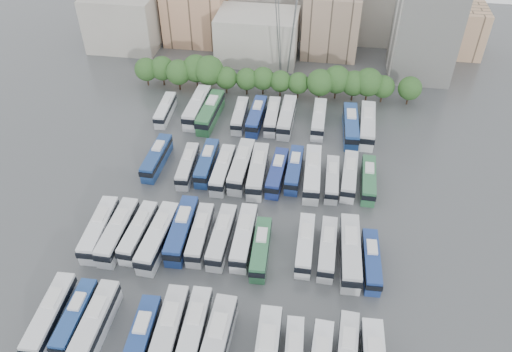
% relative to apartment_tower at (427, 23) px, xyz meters
% --- Properties ---
extents(ground, '(220.00, 220.00, 0.00)m').
position_rel_apartment_tower_xyz_m(ground, '(-34.00, -58.00, -13.00)').
color(ground, '#424447').
rests_on(ground, ground).
extents(tree_line, '(65.64, 7.85, 8.59)m').
position_rel_apartment_tower_xyz_m(tree_line, '(-34.65, -15.84, -8.54)').
color(tree_line, black).
rests_on(tree_line, ground).
extents(city_buildings, '(102.00, 35.00, 20.00)m').
position_rel_apartment_tower_xyz_m(city_buildings, '(-41.46, 13.86, -5.13)').
color(city_buildings, '#9E998E').
rests_on(city_buildings, ground).
extents(apartment_tower, '(14.00, 14.00, 26.00)m').
position_rel_apartment_tower_xyz_m(apartment_tower, '(0.00, 0.00, 0.00)').
color(apartment_tower, silver).
rests_on(apartment_tower, ground).
extents(electricity_pylon, '(9.00, 6.91, 33.83)m').
position_rel_apartment_tower_xyz_m(electricity_pylon, '(-32.00, -8.00, 5.66)').
color(electricity_pylon, slate).
rests_on(electricity_pylon, ground).
extents(bus_r0_s0, '(3.25, 12.47, 3.88)m').
position_rel_apartment_tower_xyz_m(bus_r0_s0, '(-55.43, -81.35, -11.10)').
color(bus_r0_s0, silver).
rests_on(bus_r0_s0, ground).
extents(bus_r0_s1, '(2.64, 11.11, 3.47)m').
position_rel_apartment_tower_xyz_m(bus_r0_s1, '(-52.11, -80.96, -11.30)').
color(bus_r0_s1, navy).
rests_on(bus_r0_s1, ground).
extents(bus_r0_s2, '(2.82, 12.66, 3.97)m').
position_rel_apartment_tower_xyz_m(bus_r0_s2, '(-48.94, -81.85, -11.05)').
color(bus_r0_s2, silver).
rests_on(bus_r0_s2, ground).
extents(bus_r0_s4, '(3.26, 12.38, 3.85)m').
position_rel_apartment_tower_xyz_m(bus_r0_s4, '(-42.16, -83.15, -11.11)').
color(bus_r0_s4, navy).
rests_on(bus_r0_s4, ground).
extents(bus_r0_s5, '(3.39, 13.37, 4.16)m').
position_rel_apartment_tower_xyz_m(bus_r0_s5, '(-38.91, -81.62, -10.96)').
color(bus_r0_s5, silver).
rests_on(bus_r0_s5, ground).
extents(bus_r0_s6, '(3.07, 12.52, 3.91)m').
position_rel_apartment_tower_xyz_m(bus_r0_s6, '(-35.70, -80.81, -11.08)').
color(bus_r0_s6, silver).
rests_on(bus_r0_s6, ground).
extents(bus_r0_s7, '(3.29, 13.67, 4.27)m').
position_rel_apartment_tower_xyz_m(bus_r0_s7, '(-32.38, -82.43, -10.90)').
color(bus_r0_s7, silver).
rests_on(bus_r0_s7, ground).
extents(bus_r1_s0, '(3.33, 12.58, 3.91)m').
position_rel_apartment_tower_xyz_m(bus_r1_s0, '(-55.30, -64.94, -11.08)').
color(bus_r1_s0, white).
rests_on(bus_r1_s0, ground).
extents(bus_r1_s1, '(2.88, 12.73, 3.99)m').
position_rel_apartment_tower_xyz_m(bus_r1_s1, '(-52.14, -65.02, -11.04)').
color(bus_r1_s1, silver).
rests_on(bus_r1_s1, ground).
extents(bus_r1_s2, '(3.12, 11.83, 3.68)m').
position_rel_apartment_tower_xyz_m(bus_r1_s2, '(-48.92, -64.50, -11.19)').
color(bus_r1_s2, silver).
rests_on(bus_r1_s2, ground).
extents(bus_r1_s3, '(3.53, 13.28, 4.13)m').
position_rel_apartment_tower_xyz_m(bus_r1_s3, '(-45.43, -65.29, -10.97)').
color(bus_r1_s3, silver).
rests_on(bus_r1_s3, ground).
extents(bus_r1_s4, '(3.17, 13.01, 4.06)m').
position_rel_apartment_tower_xyz_m(bus_r1_s4, '(-42.19, -63.15, -11.01)').
color(bus_r1_s4, navy).
rests_on(bus_r1_s4, ground).
extents(bus_r1_s5, '(2.93, 11.66, 3.63)m').
position_rel_apartment_tower_xyz_m(bus_r1_s5, '(-39.13, -63.42, -11.22)').
color(bus_r1_s5, silver).
rests_on(bus_r1_s5, ground).
extents(bus_r1_s6, '(2.81, 12.11, 3.79)m').
position_rel_apartment_tower_xyz_m(bus_r1_s6, '(-35.62, -63.47, -11.14)').
color(bus_r1_s6, silver).
rests_on(bus_r1_s6, ground).
extents(bus_r1_s7, '(2.85, 12.38, 3.87)m').
position_rel_apartment_tower_xyz_m(bus_r1_s7, '(-32.14, -63.05, -11.10)').
color(bus_r1_s7, silver).
rests_on(bus_r1_s7, ground).
extents(bus_r1_s8, '(2.92, 11.36, 3.54)m').
position_rel_apartment_tower_xyz_m(bus_r1_s8, '(-29.18, -64.96, -11.26)').
color(bus_r1_s8, '#2C6740').
rests_on(bus_r1_s8, ground).
extents(bus_r1_s10, '(2.57, 11.38, 3.56)m').
position_rel_apartment_tower_xyz_m(bus_r1_s10, '(-22.52, -63.07, -11.25)').
color(bus_r1_s10, silver).
rests_on(bus_r1_s10, ground).
extents(bus_r1_s11, '(2.68, 11.46, 3.58)m').
position_rel_apartment_tower_xyz_m(bus_r1_s11, '(-19.05, -63.31, -11.24)').
color(bus_r1_s11, silver).
rests_on(bus_r1_s11, ground).
extents(bus_r1_s12, '(3.45, 13.52, 4.21)m').
position_rel_apartment_tower_xyz_m(bus_r1_s12, '(-15.62, -63.79, -10.93)').
color(bus_r1_s12, silver).
rests_on(bus_r1_s12, ground).
extents(bus_r1_s13, '(2.87, 11.09, 3.45)m').
position_rel_apartment_tower_xyz_m(bus_r1_s13, '(-12.43, -64.77, -11.31)').
color(bus_r1_s13, navy).
rests_on(bus_r1_s13, ground).
extents(bus_r2_s1, '(2.89, 11.93, 3.72)m').
position_rel_apartment_tower_xyz_m(bus_r2_s1, '(-52.03, -45.33, -11.17)').
color(bus_r2_s1, navy).
rests_on(bus_r2_s1, ground).
extents(bus_r2_s3, '(2.96, 11.17, 3.47)m').
position_rel_apartment_tower_xyz_m(bus_r2_s3, '(-45.67, -46.67, -11.30)').
color(bus_r2_s3, silver).
rests_on(bus_r2_s3, ground).
extents(bus_r2_s4, '(2.72, 11.72, 3.67)m').
position_rel_apartment_tower_xyz_m(bus_r2_s4, '(-42.31, -45.35, -11.20)').
color(bus_r2_s4, navy).
rests_on(bus_r2_s4, ground).
extents(bus_r2_s5, '(2.67, 11.96, 3.75)m').
position_rel_apartment_tower_xyz_m(bus_r2_s5, '(-38.92, -46.97, -11.16)').
color(bus_r2_s5, silver).
rests_on(bus_r2_s5, ground).
extents(bus_r2_s6, '(3.20, 13.21, 4.12)m').
position_rel_apartment_tower_xyz_m(bus_r2_s6, '(-35.69, -45.56, -10.98)').
color(bus_r2_s6, silver).
rests_on(bus_r2_s6, ground).
extents(bus_r2_s7, '(3.30, 13.20, 4.12)m').
position_rel_apartment_tower_xyz_m(bus_r2_s7, '(-32.48, -46.49, -10.98)').
color(bus_r2_s7, silver).
rests_on(bus_r2_s7, ground).
extents(bus_r2_s8, '(3.11, 11.78, 3.66)m').
position_rel_apartment_tower_xyz_m(bus_r2_s8, '(-28.97, -46.22, -11.20)').
color(bus_r2_s8, navy).
rests_on(bus_r2_s8, ground).
extents(bus_r2_s9, '(2.66, 11.53, 3.61)m').
position_rel_apartment_tower_xyz_m(bus_r2_s9, '(-25.98, -44.80, -11.23)').
color(bus_r2_s9, navy).
rests_on(bus_r2_s9, ground).
extents(bus_r2_s10, '(3.29, 13.44, 4.19)m').
position_rel_apartment_tower_xyz_m(bus_r2_s10, '(-22.59, -45.79, -10.94)').
color(bus_r2_s10, silver).
rests_on(bus_r2_s10, ground).
extents(bus_r2_s11, '(2.48, 10.82, 3.39)m').
position_rel_apartment_tower_xyz_m(bus_r2_s11, '(-19.00, -46.37, -11.34)').
color(bus_r2_s11, silver).
rests_on(bus_r2_s11, ground).
extents(bus_r2_s12, '(3.09, 11.82, 3.68)m').
position_rel_apartment_tower_xyz_m(bus_r2_s12, '(-15.94, -45.10, -11.19)').
color(bus_r2_s12, silver).
rests_on(bus_r2_s12, ground).
extents(bus_r2_s13, '(2.64, 11.31, 3.54)m').
position_rel_apartment_tower_xyz_m(bus_r2_s13, '(-12.52, -45.63, -11.26)').
color(bus_r2_s13, '#2C6740').
rests_on(bus_r2_s13, ground).
extents(bus_r3_s0, '(2.75, 10.92, 3.40)m').
position_rel_apartment_tower_xyz_m(bus_r3_s0, '(-55.48, -28.47, -11.33)').
color(bus_r3_s0, white).
rests_on(bus_r3_s0, ground).
extents(bus_r3_s2, '(3.35, 13.72, 4.28)m').
position_rel_apartment_tower_xyz_m(bus_r3_s2, '(-48.72, -27.04, -10.90)').
color(bus_r3_s2, silver).
rests_on(bus_r3_s2, ground).
extents(bus_r3_s3, '(3.59, 13.59, 4.23)m').
position_rel_apartment_tower_xyz_m(bus_r3_s3, '(-45.48, -28.45, -10.93)').
color(bus_r3_s3, '#2B6539').
rests_on(bus_r3_s3, ground).
extents(bus_r3_s5, '(2.79, 11.12, 3.46)m').
position_rel_apartment_tower_xyz_m(bus_r3_s5, '(-39.15, -28.20, -11.30)').
color(bus_r3_s5, silver).
rests_on(bus_r3_s5, ground).
extents(bus_r3_s6, '(2.97, 12.18, 3.80)m').
position_rel_apartment_tower_xyz_m(bus_r3_s6, '(-35.59, -28.12, -11.13)').
color(bus_r3_s6, navy).
rests_on(bus_r3_s6, ground).
extents(bus_r3_s7, '(2.78, 11.60, 3.62)m').
position_rel_apartment_tower_xyz_m(bus_r3_s7, '(-32.27, -27.62, -11.22)').
color(bus_r3_s7, silver).
rests_on(bus_r3_s7, ground).
extents(bus_r3_s8, '(3.04, 12.89, 4.03)m').
position_rel_apartment_tower_xyz_m(bus_r3_s8, '(-29.17, -27.69, -11.02)').
color(bus_r3_s8, silver).
rests_on(bus_r3_s8, ground).
extents(bus_r3_s10, '(2.72, 12.13, 3.80)m').
position_rel_apartment_tower_xyz_m(bus_r3_s10, '(-22.49, -27.29, -11.13)').
color(bus_r3_s10, silver).
rests_on(bus_r3_s10, ground).
extents(bus_r3_s12, '(3.44, 13.24, 4.12)m').
position_rel_apartment_tower_xyz_m(bus_r3_s12, '(-15.86, -29.08, -10.98)').
color(bus_r3_s12, navy).
rests_on(bus_r3_s12, ground).
extents(bus_r3_s13, '(3.42, 13.77, 4.29)m').
position_rel_apartment_tower_xyz_m(bus_r3_s13, '(-12.54, -28.40, -10.89)').
color(bus_r3_s13, silver).
rests_on(bus_r3_s13, ground).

